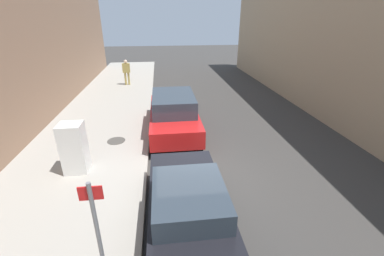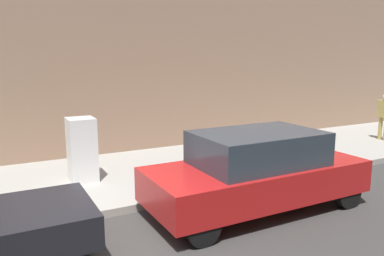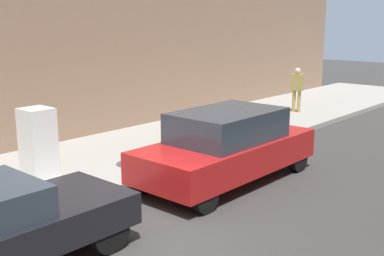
% 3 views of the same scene
% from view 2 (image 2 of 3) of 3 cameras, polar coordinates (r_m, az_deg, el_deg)
% --- Properties ---
extents(sidewalk_slab, '(4.66, 44.00, 0.17)m').
position_cam_2_polar(sidewalk_slab, '(10.14, -19.96, -8.29)').
color(sidewalk_slab, '#9E998E').
rests_on(sidewalk_slab, ground).
extents(building_facade_near, '(1.50, 39.60, 9.17)m').
position_cam_2_polar(building_facade_near, '(12.78, -23.33, 15.67)').
color(building_facade_near, '#937056').
rests_on(building_facade_near, ground).
extents(discarded_refrigerator, '(0.71, 0.67, 1.62)m').
position_cam_2_polar(discarded_refrigerator, '(9.88, -16.41, -3.17)').
color(discarded_refrigerator, white).
rests_on(discarded_refrigerator, sidewalk_slab).
extents(manhole_cover, '(0.70, 0.70, 0.02)m').
position_cam_2_polar(manhole_cover, '(9.86, -3.42, -7.62)').
color(manhole_cover, '#47443F').
rests_on(manhole_cover, sidewalk_slab).
extents(pedestrian_walking_far, '(0.51, 0.24, 1.77)m').
position_cam_2_polar(pedestrian_walking_far, '(16.11, 27.26, 2.02)').
color(pedestrian_walking_far, '#A8934C').
rests_on(pedestrian_walking_far, sidewalk_slab).
extents(parked_suv_red, '(1.99, 4.82, 1.73)m').
position_cam_2_polar(parked_suv_red, '(8.19, 9.87, -6.36)').
color(parked_suv_red, red).
rests_on(parked_suv_red, ground).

